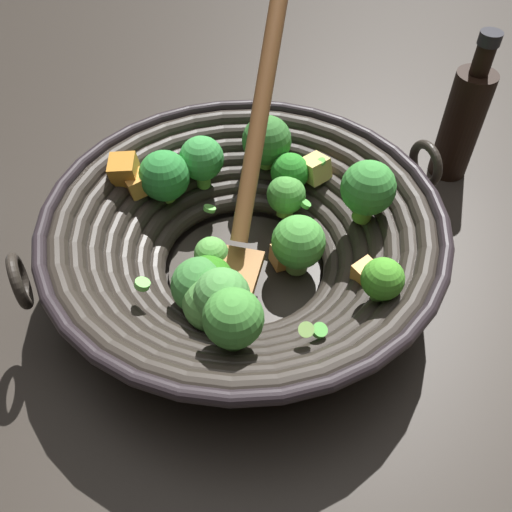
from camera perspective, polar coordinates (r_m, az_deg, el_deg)
ground_plane at (r=0.62m, az=-1.18°, el=-1.90°), size 4.00×4.00×0.00m
wok at (r=0.57m, az=-1.24°, el=2.19°), size 0.45×0.42×0.28m
soy_sauce_bottle at (r=0.75m, az=20.90°, el=13.13°), size 0.05×0.05×0.19m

